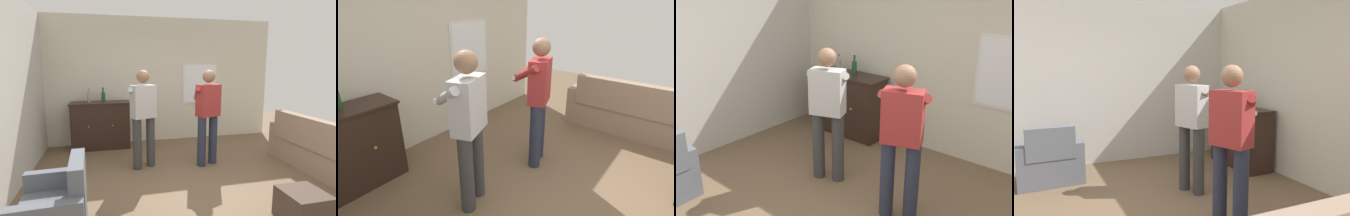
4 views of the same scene
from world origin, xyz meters
The scene contains 10 objects.
ground centered at (0.00, 0.00, 0.00)m, with size 10.40×10.40×0.00m, color brown.
wall_back_with_window centered at (0.02, 2.66, 1.40)m, with size 5.20×0.15×2.80m.
couch centered at (2.03, 0.01, 0.35)m, with size 0.57×2.30×0.91m.
armchair centered at (-1.88, -0.68, 0.29)m, with size 0.69×0.91×0.85m.
sideboard_cabinet centered at (-1.47, 2.30, 0.50)m, with size 1.22×0.49×0.99m.
bottle_wine_green centered at (-1.40, 2.36, 1.10)m, with size 0.08×0.08×0.30m.
bottle_liquor_amber centered at (-1.69, 2.32, 1.10)m, with size 0.08×0.08×0.28m.
ottoman centered at (0.78, -0.99, 0.18)m, with size 0.46×0.46×0.36m, color #47382D.
person_standing_left centered at (-0.74, 1.03, 0.94)m, with size 0.52×0.52×1.68m.
person_standing_right centered at (0.37, 0.91, 0.94)m, with size 0.53×0.52×1.68m.
Camera 1 is at (-1.35, -3.29, 1.78)m, focal length 28.00 mm.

